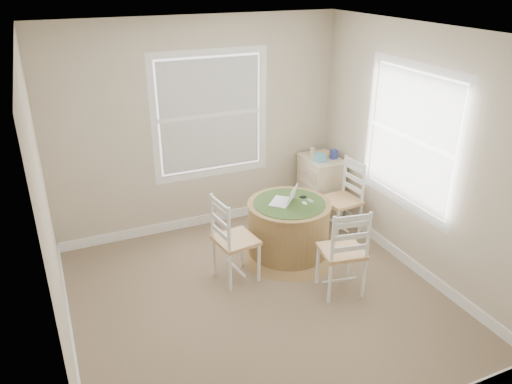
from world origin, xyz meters
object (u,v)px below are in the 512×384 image
chair_right (341,200)px  chair_left (236,240)px  round_table (289,227)px  laptop (284,200)px  corner_chest (320,186)px  chair_near (342,251)px

chair_right → chair_left: bearing=-80.5°
round_table → laptop: (-0.05, 0.04, 0.33)m
chair_left → chair_right: (1.53, 0.38, 0.00)m
round_table → corner_chest: corner_chest is taller
chair_right → corner_chest: size_ratio=1.19×
round_table → laptop: size_ratio=2.89×
chair_left → round_table: bearing=-82.1°
chair_near → laptop: chair_near is taller
chair_right → corner_chest: bearing=168.8°
chair_left → chair_right: 1.58m
chair_near → chair_right: same height
chair_near → chair_left: bearing=-25.5°
laptop → corner_chest: laptop is taller
round_table → chair_right: chair_right is taller
round_table → chair_right: bearing=3.9°
laptop → corner_chest: bearing=172.4°
chair_left → laptop: chair_left is taller
chair_right → corner_chest: chair_right is taller
laptop → corner_chest: size_ratio=0.48×
corner_chest → round_table: bearing=-137.2°
corner_chest → laptop: bearing=-140.2°
chair_left → chair_near: (0.90, -0.64, 0.00)m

